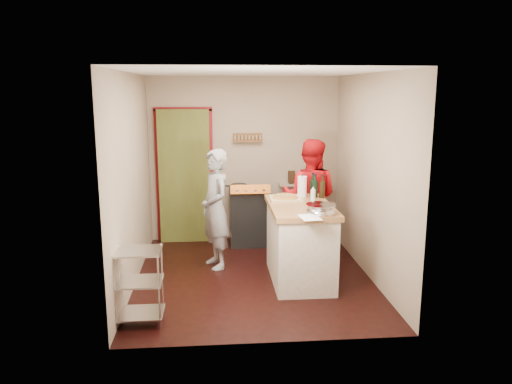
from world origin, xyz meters
TOP-DOWN VIEW (x-y plane):
  - floor at (0.00, 0.00)m, footprint 3.50×3.50m
  - back_wall at (-0.64, 1.78)m, footprint 3.00×0.44m
  - left_wall at (-1.50, 0.00)m, footprint 0.04×3.50m
  - right_wall at (1.50, 0.00)m, footprint 0.04×3.50m
  - ceiling at (0.00, 0.00)m, footprint 3.00×3.50m
  - stove at (0.05, 1.42)m, footprint 0.60×0.63m
  - wire_shelving at (-1.28, -1.20)m, footprint 0.48×0.40m
  - island at (0.58, -0.16)m, footprint 0.78×1.46m
  - person_stripe at (-0.48, 0.42)m, footprint 0.57×0.69m
  - person_red at (0.90, 0.88)m, footprint 1.00×0.89m

SIDE VIEW (x-z plane):
  - floor at x=0.00m, z-range 0.00..0.00m
  - wire_shelving at x=-1.28m, z-range 0.04..0.84m
  - stove at x=0.05m, z-range -0.05..0.95m
  - island at x=0.58m, z-range -0.13..1.17m
  - person_stripe at x=-0.48m, z-range 0.00..1.62m
  - person_red at x=0.90m, z-range 0.00..1.70m
  - back_wall at x=-0.64m, z-range -0.17..2.43m
  - left_wall at x=-1.50m, z-range 0.00..2.60m
  - right_wall at x=1.50m, z-range 0.00..2.60m
  - ceiling at x=0.00m, z-range 2.60..2.62m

